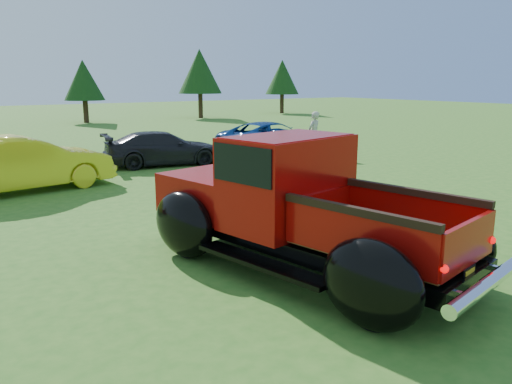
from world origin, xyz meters
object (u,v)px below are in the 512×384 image
at_px(tree_far_east, 282,77).
at_px(tree_east, 200,71).
at_px(show_car_yellow, 25,164).
at_px(tree_mid_right, 84,80).
at_px(pickup_truck, 287,203).
at_px(show_car_blue, 271,137).
at_px(show_car_grey, 163,148).
at_px(spectator, 314,134).

bearing_deg(tree_far_east, tree_east, -173.66).
distance_m(tree_east, show_car_yellow, 27.52).
height_order(tree_mid_right, pickup_truck, tree_mid_right).
bearing_deg(pickup_truck, tree_east, 53.12).
bearing_deg(show_car_blue, show_car_grey, 84.52).
bearing_deg(show_car_blue, tree_far_east, -47.44).
xyz_separation_m(tree_mid_right, spectator, (2.91, -21.42, -2.09)).
relative_size(tree_far_east, spectator, 2.73).
bearing_deg(pickup_truck, show_car_grey, 65.88).
xyz_separation_m(tree_far_east, show_car_blue, (-16.07, -20.33, -2.59)).
bearing_deg(tree_east, tree_mid_right, 176.82).
relative_size(pickup_truck, spectator, 3.41).
relative_size(show_car_grey, spectator, 2.36).
xyz_separation_m(tree_east, tree_far_east, (9.00, 1.00, -0.41)).
bearing_deg(tree_mid_right, show_car_blue, -84.45).
relative_size(pickup_truck, show_car_blue, 1.28).
bearing_deg(tree_far_east, show_car_blue, -128.33).
bearing_deg(tree_far_east, tree_mid_right, -178.41).
xyz_separation_m(tree_east, pickup_truck, (-14.42, -29.87, -2.65)).
relative_size(tree_mid_right, tree_east, 0.81).
distance_m(tree_east, spectator, 21.97).
height_order(tree_east, tree_far_east, tree_east).
bearing_deg(tree_mid_right, tree_east, -3.18).
height_order(pickup_truck, show_car_grey, pickup_truck).
distance_m(tree_east, tree_far_east, 9.06).
bearing_deg(show_car_grey, tree_mid_right, 2.23).
bearing_deg(show_car_grey, tree_east, -20.68).
distance_m(show_car_grey, spectator, 6.11).
relative_size(tree_far_east, pickup_truck, 0.80).
distance_m(tree_mid_right, tree_east, 9.04).
height_order(pickup_truck, spectator, pickup_truck).
height_order(tree_far_east, show_car_yellow, tree_far_east).
bearing_deg(pickup_truck, spectator, 35.94).
bearing_deg(show_car_blue, show_car_yellow, 93.30).
distance_m(pickup_truck, show_car_blue, 12.85).
height_order(pickup_truck, show_car_blue, pickup_truck).
height_order(tree_east, show_car_yellow, tree_east).
bearing_deg(show_car_grey, show_car_blue, -75.52).
xyz_separation_m(pickup_truck, spectator, (8.33, 8.94, -0.12)).
height_order(tree_east, show_car_blue, tree_east).
bearing_deg(tree_east, spectator, -106.24).
distance_m(pickup_truck, show_car_yellow, 8.74).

